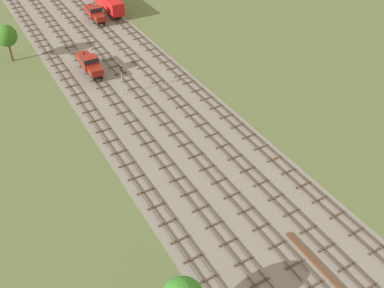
{
  "coord_description": "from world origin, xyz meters",
  "views": [
    {
      "loc": [
        -24.04,
        -9.59,
        39.22
      ],
      "look_at": [
        0.0,
        32.46,
        1.5
      ],
      "focal_mm": 41.54,
      "sensor_mm": 36.0,
      "label": 1
    }
  ],
  "objects": [
    {
      "name": "ground_plane",
      "position": [
        0.0,
        56.0,
        0.0
      ],
      "size": [
        480.0,
        480.0,
        0.0
      ],
      "primitive_type": "plane",
      "color": "#5B6B3D"
    },
    {
      "name": "ballast_bed",
      "position": [
        0.0,
        56.0,
        0.0
      ],
      "size": [
        22.02,
        176.0,
        0.01
      ],
      "primitive_type": "cube",
      "color": "gray",
      "rests_on": "ground"
    },
    {
      "name": "track_far_left",
      "position": [
        -9.01,
        57.0,
        0.14
      ],
      "size": [
        2.4,
        126.0,
        0.29
      ],
      "color": "#47382D",
      "rests_on": "ground"
    },
    {
      "name": "track_left",
      "position": [
        -4.51,
        57.0,
        0.14
      ],
      "size": [
        2.4,
        126.0,
        0.29
      ],
      "color": "#47382D",
      "rests_on": "ground"
    },
    {
      "name": "track_centre_left",
      "position": [
        0.0,
        57.0,
        0.14
      ],
      "size": [
        2.4,
        126.0,
        0.29
      ],
      "color": "#47382D",
      "rests_on": "ground"
    },
    {
      "name": "track_centre",
      "position": [
        4.51,
        57.0,
        0.14
      ],
      "size": [
        2.4,
        126.0,
        0.29
      ],
      "color": "#47382D",
      "rests_on": "ground"
    },
    {
      "name": "track_centre_right",
      "position": [
        9.01,
        57.0,
        0.14
      ],
      "size": [
        2.4,
        126.0,
        0.29
      ],
      "color": "#47382D",
      "rests_on": "ground"
    },
    {
      "name": "shunter_loco_left_nearest",
      "position": [
        -4.51,
        61.42,
        2.01
      ],
      "size": [
        2.74,
        8.46,
        3.1
      ],
      "color": "maroon",
      "rests_on": "ground"
    },
    {
      "name": "shunter_loco_centre_near",
      "position": [
        4.51,
        83.65,
        2.01
      ],
      "size": [
        2.74,
        8.46,
        3.1
      ],
      "color": "maroon",
      "rests_on": "ground"
    },
    {
      "name": "freight_boxcar_centre_right_mid",
      "position": [
        9.02,
        87.64,
        2.45
      ],
      "size": [
        2.87,
        14.0,
        3.6
      ],
      "color": "red",
      "rests_on": "ground"
    },
    {
      "name": "signal_post_nearest",
      "position": [
        -2.25,
        51.67,
        3.39
      ],
      "size": [
        0.28,
        0.47,
        5.34
      ],
      "color": "gray",
      "rests_on": "ground"
    },
    {
      "name": "lineside_tree_1",
      "position": [
        -15.78,
        73.36,
        5.02
      ],
      "size": [
        3.96,
        3.96,
        7.03
      ],
      "color": "#4C331E",
      "rests_on": "ground"
    },
    {
      "name": "spare_rail_bundle",
      "position": [
        2.09,
        9.18,
        0.12
      ],
      "size": [
        0.6,
        10.0,
        0.24
      ],
      "primitive_type": "cube",
      "color": "brown",
      "rests_on": "ground"
    }
  ]
}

